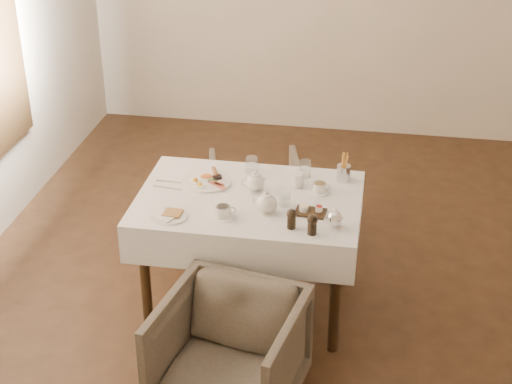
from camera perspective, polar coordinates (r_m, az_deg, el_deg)
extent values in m
plane|color=black|center=(5.07, 4.16, -6.77)|extent=(5.00, 5.00, 0.00)
plane|color=beige|center=(2.22, -1.49, -12.87)|extent=(4.50, 0.00, 4.50)
cube|color=black|center=(4.50, -0.52, -0.77)|extent=(1.20, 0.80, 0.04)
cube|color=silver|center=(4.54, -0.52, -1.68)|extent=(1.28, 0.88, 0.23)
cylinder|color=black|center=(5.08, -5.83, -2.07)|extent=(0.06, 0.06, 0.70)
cylinder|color=black|center=(4.93, 6.40, -3.14)|extent=(0.06, 0.06, 0.70)
cylinder|color=black|center=(4.53, -8.05, -6.36)|extent=(0.06, 0.06, 0.70)
cylinder|color=black|center=(4.36, 5.76, -7.76)|extent=(0.06, 0.06, 0.70)
imported|color=#484135|center=(4.03, -1.98, -11.80)|extent=(0.79, 0.81, 0.63)
imported|color=#484135|center=(5.42, -0.04, -0.55)|extent=(0.75, 0.76, 0.57)
cylinder|color=white|center=(4.65, -3.63, 0.80)|extent=(0.30, 0.30, 0.01)
ellipsoid|color=#CC6624|center=(4.69, -3.63, 1.23)|extent=(0.07, 0.07, 0.03)
cylinder|color=brown|center=(4.72, -3.01, 1.45)|extent=(0.07, 0.11, 0.03)
cylinder|color=black|center=(4.67, -2.83, 1.09)|extent=(0.06, 0.06, 0.02)
cube|color=maroon|center=(4.59, -2.81, 0.55)|extent=(0.10, 0.09, 0.01)
ellipsoid|color=#264C19|center=(4.64, -3.20, 0.85)|extent=(0.06, 0.05, 0.02)
cylinder|color=white|center=(4.31, -6.25, -1.73)|extent=(0.19, 0.19, 0.01)
cube|color=olive|center=(4.31, -6.09, -1.54)|extent=(0.10, 0.10, 0.01)
cube|color=silver|center=(4.30, -6.75, -1.77)|extent=(0.16, 0.14, 0.02)
cylinder|color=white|center=(4.59, 3.07, 0.90)|extent=(0.07, 0.07, 0.08)
cylinder|color=white|center=(4.29, -2.41, -1.79)|extent=(0.14, 0.14, 0.01)
cylinder|color=white|center=(4.27, -2.42, -1.40)|extent=(0.11, 0.11, 0.06)
cylinder|color=olive|center=(4.26, -2.43, -1.08)|extent=(0.08, 0.08, 0.00)
cylinder|color=white|center=(4.55, 4.63, 0.03)|extent=(0.12, 0.12, 0.01)
cylinder|color=white|center=(4.53, 4.64, 0.36)|extent=(0.08, 0.08, 0.05)
cylinder|color=olive|center=(4.52, 4.66, 0.64)|extent=(0.07, 0.07, 0.00)
cylinder|color=silver|center=(4.73, -0.32, 1.97)|extent=(0.10, 0.10, 0.10)
cylinder|color=silver|center=(4.38, 2.11, -0.40)|extent=(0.09, 0.09, 0.10)
cylinder|color=silver|center=(4.70, 3.57, 1.70)|extent=(0.10, 0.10, 0.10)
cube|color=black|center=(4.33, 3.98, -1.48)|extent=(0.18, 0.13, 0.01)
cylinder|color=white|center=(4.32, 3.49, -1.19)|extent=(0.05, 0.05, 0.03)
cylinder|color=maroon|center=(4.32, 4.61, -1.22)|extent=(0.04, 0.04, 0.03)
cylinder|color=silver|center=(4.68, 6.39, 1.39)|extent=(0.08, 0.08, 0.10)
cube|color=silver|center=(4.67, -6.10, 0.73)|extent=(0.20, 0.02, 0.00)
cube|color=silver|center=(4.61, -6.46, 0.30)|extent=(0.18, 0.03, 0.00)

